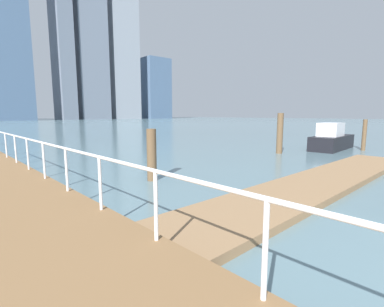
{
  "coord_description": "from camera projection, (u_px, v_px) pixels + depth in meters",
  "views": [
    {
      "loc": [
        -5.45,
        2.67,
        2.26
      ],
      "look_at": [
        1.07,
        9.62,
        0.91
      ],
      "focal_mm": 26.04,
      "sensor_mm": 36.0,
      "label": 1
    }
  ],
  "objects": [
    {
      "name": "boardwalk_railing",
      "position": [
        81.0,
        161.0,
        6.01
      ],
      "size": [
        0.06,
        23.87,
        1.08
      ],
      "color": "white",
      "rests_on": "boardwalk"
    },
    {
      "name": "skyline_tower_5",
      "position": [
        89.0,
        25.0,
        119.41
      ],
      "size": [
        12.99,
        10.39,
        80.87
      ],
      "primitive_type": "cube",
      "rotation": [
        0.0,
        0.0,
        -0.03
      ],
      "color": "slate",
      "rests_on": "ground_plane"
    },
    {
      "name": "skyline_tower_6",
      "position": [
        122.0,
        35.0,
        131.61
      ],
      "size": [
        13.85,
        12.12,
        78.84
      ],
      "primitive_type": "cube",
      "rotation": [
        0.0,
        0.0,
        -0.07
      ],
      "color": "#8C939E",
      "rests_on": "ground_plane"
    },
    {
      "name": "moored_boat_1",
      "position": [
        332.0,
        140.0,
        17.9
      ],
      "size": [
        4.64,
        1.79,
        1.72
      ],
      "color": "black",
      "rests_on": "ground_plane"
    },
    {
      "name": "dock_piling_2",
      "position": [
        364.0,
        135.0,
        17.36
      ],
      "size": [
        0.25,
        0.25,
        1.94
      ],
      "primitive_type": "cylinder",
      "color": "brown",
      "rests_on": "ground_plane"
    },
    {
      "name": "skyline_tower_7",
      "position": [
        156.0,
        89.0,
        147.45
      ],
      "size": [
        13.9,
        11.18,
        31.1
      ],
      "primitive_type": "cube",
      "rotation": [
        0.0,
        0.0,
        -0.03
      ],
      "color": "slate",
      "rests_on": "ground_plane"
    },
    {
      "name": "skyline_tower_4",
      "position": [
        60.0,
        19.0,
        110.61
      ],
      "size": [
        6.21,
        10.88,
        79.77
      ],
      "primitive_type": "cube",
      "rotation": [
        0.0,
        0.0,
        0.02
      ],
      "color": "slate",
      "rests_on": "ground_plane"
    },
    {
      "name": "floating_dock",
      "position": [
        320.0,
        182.0,
        8.95
      ],
      "size": [
        14.07,
        2.0,
        0.18
      ],
      "primitive_type": "cube",
      "color": "#93704C",
      "rests_on": "ground_plane"
    },
    {
      "name": "dock_piling_3",
      "position": [
        152.0,
        155.0,
        9.46
      ],
      "size": [
        0.33,
        0.33,
        1.77
      ],
      "primitive_type": "cylinder",
      "color": "brown",
      "rests_on": "ground_plane"
    },
    {
      "name": "ground_plane",
      "position": [
        60.0,
        153.0,
        16.53
      ],
      "size": [
        300.0,
        300.0,
        0.0
      ],
      "primitive_type": "plane",
      "color": "slate"
    },
    {
      "name": "dock_piling_0",
      "position": [
        280.0,
        133.0,
        16.02
      ],
      "size": [
        0.35,
        0.35,
        2.33
      ],
      "primitive_type": "cylinder",
      "color": "brown",
      "rests_on": "ground_plane"
    }
  ]
}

